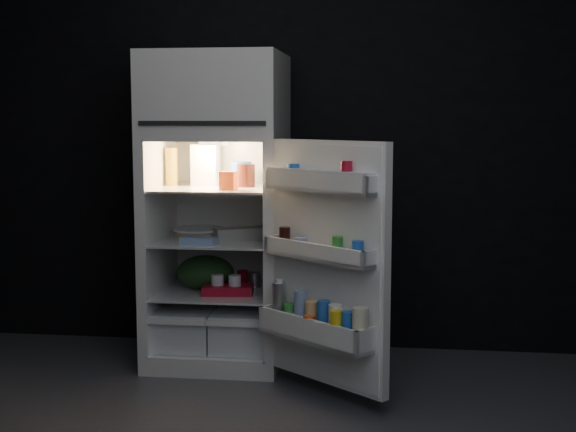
# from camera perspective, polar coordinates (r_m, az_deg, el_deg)

# --- Properties ---
(wall_back) EXTENTS (4.00, 0.00, 2.70)m
(wall_back) POSITION_cam_1_polar(r_m,az_deg,el_deg) (4.93, 0.28, 6.21)
(wall_back) COLOR black
(wall_back) RESTS_ON ground
(wall_front) EXTENTS (4.00, 0.00, 2.70)m
(wall_front) POSITION_cam_1_polar(r_m,az_deg,el_deg) (1.61, -15.16, 4.26)
(wall_front) COLOR black
(wall_front) RESTS_ON ground
(refrigerator) EXTENTS (0.76, 0.71, 1.78)m
(refrigerator) POSITION_cam_1_polar(r_m,az_deg,el_deg) (4.64, -5.00, 1.25)
(refrigerator) COLOR white
(refrigerator) RESTS_ON ground
(fridge_door) EXTENTS (0.68, 0.60, 1.22)m
(fridge_door) POSITION_cam_1_polar(r_m,az_deg,el_deg) (3.97, 2.61, -3.71)
(fridge_door) COLOR white
(fridge_door) RESTS_ON ground
(milk_jug) EXTENTS (0.15, 0.15, 0.24)m
(milk_jug) POSITION_cam_1_polar(r_m,az_deg,el_deg) (4.68, -5.88, 3.63)
(milk_jug) COLOR white
(milk_jug) RESTS_ON refrigerator
(mayo_jar) EXTENTS (0.12, 0.12, 0.14)m
(mayo_jar) POSITION_cam_1_polar(r_m,az_deg,el_deg) (4.65, -3.34, 3.02)
(mayo_jar) COLOR #2057B0
(mayo_jar) RESTS_ON refrigerator
(jam_jar) EXTENTS (0.13, 0.13, 0.13)m
(jam_jar) POSITION_cam_1_polar(r_m,az_deg,el_deg) (4.58, -3.01, 2.89)
(jam_jar) COLOR black
(jam_jar) RESTS_ON refrigerator
(amber_bottle) EXTENTS (0.09, 0.09, 0.22)m
(amber_bottle) POSITION_cam_1_polar(r_m,az_deg,el_deg) (4.70, -8.27, 3.49)
(amber_bottle) COLOR #BD911E
(amber_bottle) RESTS_ON refrigerator
(small_carton) EXTENTS (0.10, 0.08, 0.10)m
(small_carton) POSITION_cam_1_polar(r_m,az_deg,el_deg) (4.41, -4.24, 2.53)
(small_carton) COLOR #DA4C19
(small_carton) RESTS_ON refrigerator
(egg_carton) EXTENTS (0.34, 0.24, 0.07)m
(egg_carton) POSITION_cam_1_polar(r_m,az_deg,el_deg) (4.58, -3.26, -1.26)
(egg_carton) COLOR gray
(egg_carton) RESTS_ON refrigerator
(pie) EXTENTS (0.33, 0.33, 0.04)m
(pie) POSITION_cam_1_polar(r_m,az_deg,el_deg) (4.72, -6.37, -1.23)
(pie) COLOR tan
(pie) RESTS_ON refrigerator
(flat_package) EXTENTS (0.21, 0.13, 0.04)m
(flat_package) POSITION_cam_1_polar(r_m,az_deg,el_deg) (4.44, -6.34, -1.76)
(flat_package) COLOR #7C94BF
(flat_package) RESTS_ON refrigerator
(wrapped_pkg) EXTENTS (0.16, 0.15, 0.05)m
(wrapped_pkg) POSITION_cam_1_polar(r_m,az_deg,el_deg) (4.77, -1.98, -1.05)
(wrapped_pkg) COLOR beige
(wrapped_pkg) RESTS_ON refrigerator
(produce_bag) EXTENTS (0.36, 0.31, 0.20)m
(produce_bag) POSITION_cam_1_polar(r_m,az_deg,el_deg) (4.70, -5.90, -3.99)
(produce_bag) COLOR #193815
(produce_bag) RESTS_ON refrigerator
(yogurt_tray) EXTENTS (0.30, 0.18, 0.05)m
(yogurt_tray) POSITION_cam_1_polar(r_m,az_deg,el_deg) (4.56, -4.30, -5.25)
(yogurt_tray) COLOR #A70E23
(yogurt_tray) RESTS_ON refrigerator
(small_can_red) EXTENTS (0.06, 0.06, 0.09)m
(small_can_red) POSITION_cam_1_polar(r_m,az_deg,el_deg) (4.79, -3.26, -4.42)
(small_can_red) COLOR #A70E23
(small_can_red) RESTS_ON refrigerator
(small_can_silver) EXTENTS (0.08, 0.08, 0.09)m
(small_can_silver) POSITION_cam_1_polar(r_m,az_deg,el_deg) (4.73, -2.44, -4.55)
(small_can_silver) COLOR #B4B3B8
(small_can_silver) RESTS_ON refrigerator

